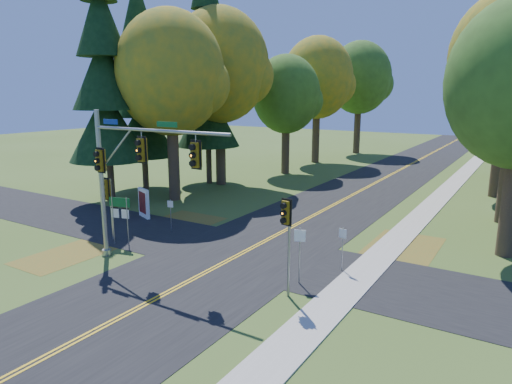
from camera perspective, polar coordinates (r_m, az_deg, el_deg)
The scene contains 27 objects.
ground at distance 22.32m, azimuth -4.42°, elevation -9.05°, with size 160.00×160.00×0.00m, color #40581F.
road_main at distance 22.31m, azimuth -4.42°, elevation -9.03°, with size 8.00×160.00×0.02m, color black.
road_cross at distance 23.85m, azimuth -1.56°, elevation -7.57°, with size 60.00×6.00×0.02m, color black.
centerline_left at distance 22.36m, azimuth -4.63°, elevation -8.94°, with size 0.10×160.00×0.01m, color gold.
centerline_right at distance 22.25m, azimuth -4.21°, elevation -9.04°, with size 0.10×160.00×0.01m, color gold.
sidewalk_east at distance 19.56m, azimuth 10.76°, elevation -12.32°, with size 1.60×160.00×0.06m, color #9E998E.
leaf_patch_w_near at distance 29.17m, azimuth -10.12°, elevation -4.04°, with size 4.00×6.00×0.00m, color brown.
leaf_patch_e at distance 24.74m, azimuth 17.17°, elevation -7.39°, with size 3.50×8.00×0.00m, color brown.
leaf_patch_w_far at distance 25.47m, azimuth -22.46°, elevation -7.23°, with size 3.00×5.00×0.00m, color brown.
tree_w_a at distance 35.15m, azimuth -10.49°, elevation 14.32°, with size 8.00×8.00×14.15m.
tree_w_b at distance 40.93m, azimuth -4.45°, elevation 15.39°, with size 8.60×8.60×15.38m.
tree_w_c at distance 46.65m, azimuth 3.91°, elevation 12.03°, with size 6.80×6.80×11.91m.
tree_e_c at distance 40.56m, azimuth 29.24°, elevation 14.37°, with size 8.80×8.80×15.79m.
tree_w_d at distance 54.76m, azimuth 7.79°, elevation 13.90°, with size 8.20×8.20×14.56m.
tree_e_d at distance 49.68m, azimuth 28.82°, elevation 10.93°, with size 7.00×7.00×12.32m.
tree_w_e at distance 64.45m, azimuth 12.90°, elevation 13.70°, with size 8.40×8.40×14.97m.
pine_a at distance 35.21m, azimuth -18.47°, elevation 13.41°, with size 5.60×5.60×19.48m.
pine_b at distance 39.67m, azimuth -14.15°, elevation 11.98°, with size 5.60×5.60×17.31m.
pine_c at distance 41.44m, azimuth -6.15°, elevation 14.39°, with size 5.60×5.60×20.56m.
traffic_mast at distance 22.04m, azimuth -15.72°, elevation 2.98°, with size 8.09×0.73×7.33m.
east_signal_pole at distance 17.86m, azimuth 3.87°, elevation -3.92°, with size 0.48×0.55×4.12m.
ped_signal_pole at distance 26.39m, azimuth -18.12°, elevation -0.23°, with size 0.57×0.66×3.59m.
route_sign_cluster at distance 25.60m, azimuth -16.65°, elevation -2.28°, with size 1.23×0.34×2.69m.
info_kiosk at distance 31.07m, azimuth -13.85°, elevation -1.36°, with size 1.38×0.73×1.96m.
reg_sign_e_north at distance 21.42m, azimuth 10.76°, elevation -6.07°, with size 0.39×0.13×2.10m.
reg_sign_e_south at distance 19.65m, azimuth 5.49°, elevation -6.70°, with size 0.46×0.20×2.52m.
reg_sign_w at distance 27.44m, azimuth -10.64°, elevation -2.20°, with size 0.37×0.10×1.97m.
Camera 1 is at (12.38, -16.71, 8.09)m, focal length 32.00 mm.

